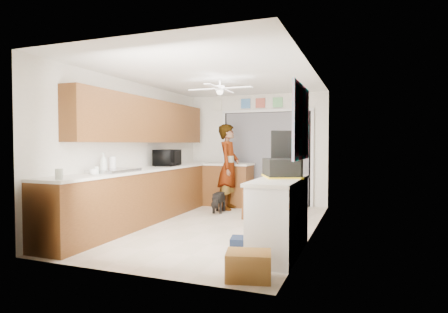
% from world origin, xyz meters
% --- Properties ---
extents(floor, '(5.00, 5.00, 0.00)m').
position_xyz_m(floor, '(0.00, 0.00, 0.00)').
color(floor, beige).
rests_on(floor, ground).
extents(ceiling, '(5.00, 5.00, 0.00)m').
position_xyz_m(ceiling, '(0.00, 0.00, 2.50)').
color(ceiling, white).
rests_on(ceiling, ground).
extents(wall_back, '(3.20, 0.00, 3.20)m').
position_xyz_m(wall_back, '(0.00, 2.50, 1.25)').
color(wall_back, white).
rests_on(wall_back, ground).
extents(wall_front, '(3.20, 0.00, 3.20)m').
position_xyz_m(wall_front, '(0.00, -2.50, 1.25)').
color(wall_front, white).
rests_on(wall_front, ground).
extents(wall_left, '(0.00, 5.00, 5.00)m').
position_xyz_m(wall_left, '(-1.60, 0.00, 1.25)').
color(wall_left, white).
rests_on(wall_left, ground).
extents(wall_right, '(0.00, 5.00, 5.00)m').
position_xyz_m(wall_right, '(1.60, 0.00, 1.25)').
color(wall_right, white).
rests_on(wall_right, ground).
extents(left_base_cabinets, '(0.60, 4.80, 0.90)m').
position_xyz_m(left_base_cabinets, '(-1.30, 0.00, 0.45)').
color(left_base_cabinets, brown).
rests_on(left_base_cabinets, floor).
extents(left_countertop, '(0.62, 4.80, 0.04)m').
position_xyz_m(left_countertop, '(-1.29, 0.00, 0.92)').
color(left_countertop, white).
rests_on(left_countertop, left_base_cabinets).
extents(upper_cabinets, '(0.32, 4.00, 0.80)m').
position_xyz_m(upper_cabinets, '(-1.44, 0.20, 1.80)').
color(upper_cabinets, brown).
rests_on(upper_cabinets, wall_left).
extents(sink_basin, '(0.50, 0.76, 0.06)m').
position_xyz_m(sink_basin, '(-1.29, -1.00, 0.95)').
color(sink_basin, silver).
rests_on(sink_basin, left_countertop).
extents(faucet, '(0.03, 0.03, 0.22)m').
position_xyz_m(faucet, '(-1.48, -1.00, 1.05)').
color(faucet, silver).
rests_on(faucet, left_countertop).
extents(peninsula_base, '(1.00, 0.60, 0.90)m').
position_xyz_m(peninsula_base, '(-0.50, 2.00, 0.45)').
color(peninsula_base, brown).
rests_on(peninsula_base, floor).
extents(peninsula_top, '(1.04, 0.64, 0.04)m').
position_xyz_m(peninsula_top, '(-0.50, 2.00, 0.92)').
color(peninsula_top, white).
rests_on(peninsula_top, peninsula_base).
extents(back_opening_recess, '(2.00, 0.06, 2.10)m').
position_xyz_m(back_opening_recess, '(0.25, 2.47, 1.05)').
color(back_opening_recess, black).
rests_on(back_opening_recess, wall_back).
extents(curtain_panel, '(1.90, 0.03, 2.05)m').
position_xyz_m(curtain_panel, '(0.25, 2.43, 1.05)').
color(curtain_panel, gray).
rests_on(curtain_panel, wall_back).
extents(door_trim_left, '(0.06, 0.04, 2.10)m').
position_xyz_m(door_trim_left, '(-0.77, 2.44, 1.05)').
color(door_trim_left, white).
rests_on(door_trim_left, wall_back).
extents(door_trim_right, '(0.06, 0.04, 2.10)m').
position_xyz_m(door_trim_right, '(1.27, 2.44, 1.05)').
color(door_trim_right, white).
rests_on(door_trim_right, wall_back).
extents(door_trim_head, '(2.10, 0.04, 0.06)m').
position_xyz_m(door_trim_head, '(0.25, 2.44, 2.12)').
color(door_trim_head, white).
rests_on(door_trim_head, wall_back).
extents(header_frame_1, '(0.22, 0.02, 0.22)m').
position_xyz_m(header_frame_1, '(-0.25, 2.47, 2.30)').
color(header_frame_1, '#4B84C8').
rests_on(header_frame_1, wall_back).
extents(header_frame_2, '(0.22, 0.02, 0.22)m').
position_xyz_m(header_frame_2, '(0.10, 2.47, 2.30)').
color(header_frame_2, '#BD5747').
rests_on(header_frame_2, wall_back).
extents(header_frame_3, '(0.22, 0.02, 0.22)m').
position_xyz_m(header_frame_3, '(0.50, 2.47, 2.30)').
color(header_frame_3, '#6EC075').
rests_on(header_frame_3, wall_back).
extents(header_frame_4, '(0.22, 0.02, 0.22)m').
position_xyz_m(header_frame_4, '(0.90, 2.47, 2.30)').
color(header_frame_4, silver).
rests_on(header_frame_4, wall_back).
extents(route66_sign, '(0.22, 0.02, 0.26)m').
position_xyz_m(route66_sign, '(-0.95, 2.47, 2.30)').
color(route66_sign, silver).
rests_on(route66_sign, wall_back).
extents(right_counter_base, '(0.50, 1.40, 0.90)m').
position_xyz_m(right_counter_base, '(1.35, -1.20, 0.45)').
color(right_counter_base, white).
rests_on(right_counter_base, floor).
extents(right_counter_top, '(0.54, 1.44, 0.04)m').
position_xyz_m(right_counter_top, '(1.34, -1.20, 0.92)').
color(right_counter_top, white).
rests_on(right_counter_top, right_counter_base).
extents(abstract_painting, '(0.03, 1.15, 0.95)m').
position_xyz_m(abstract_painting, '(1.58, -1.00, 1.65)').
color(abstract_painting, '#F4598D').
rests_on(abstract_painting, wall_right).
extents(ceiling_fan, '(1.14, 1.14, 0.24)m').
position_xyz_m(ceiling_fan, '(0.00, 0.20, 2.32)').
color(ceiling_fan, white).
rests_on(ceiling_fan, ceiling).
extents(microwave, '(0.47, 0.63, 0.32)m').
position_xyz_m(microwave, '(-1.30, 0.69, 1.10)').
color(microwave, black).
rests_on(microwave, left_countertop).
extents(soap_bottle, '(0.13, 0.13, 0.30)m').
position_xyz_m(soap_bottle, '(-1.38, -1.14, 1.09)').
color(soap_bottle, silver).
rests_on(soap_bottle, left_countertop).
extents(cup, '(0.13, 0.13, 0.08)m').
position_xyz_m(cup, '(-1.22, -1.55, 0.98)').
color(cup, white).
rests_on(cup, left_countertop).
extents(jar_a, '(0.12, 0.12, 0.13)m').
position_xyz_m(jar_a, '(-1.15, -2.25, 1.01)').
color(jar_a, silver).
rests_on(jar_a, left_countertop).
extents(jar_b, '(0.09, 0.09, 0.11)m').
position_xyz_m(jar_b, '(-1.27, -1.43, 1.00)').
color(jar_b, silver).
rests_on(jar_b, left_countertop).
extents(paper_towel_roll, '(0.14, 0.14, 0.23)m').
position_xyz_m(paper_towel_roll, '(-1.45, -0.83, 1.06)').
color(paper_towel_roll, white).
rests_on(paper_towel_roll, left_countertop).
extents(suitcase, '(0.61, 0.68, 0.24)m').
position_xyz_m(suitcase, '(1.32, -0.95, 1.06)').
color(suitcase, black).
rests_on(suitcase, right_counter_top).
extents(suitcase_rim, '(0.64, 0.71, 0.02)m').
position_xyz_m(suitcase_rim, '(1.32, -0.95, 0.95)').
color(suitcase_rim, yellow).
rests_on(suitcase_rim, suitcase).
extents(suitcase_lid, '(0.40, 0.20, 0.50)m').
position_xyz_m(suitcase_lid, '(1.32, -0.66, 1.31)').
color(suitcase_lid, black).
rests_on(suitcase_lid, suitcase).
extents(cardboard_box, '(0.52, 0.44, 0.28)m').
position_xyz_m(cardboard_box, '(1.25, -2.20, 0.14)').
color(cardboard_box, '#AC7B36').
rests_on(cardboard_box, floor).
extents(navy_crate, '(0.37, 0.33, 0.20)m').
position_xyz_m(navy_crate, '(0.93, -1.35, 0.10)').
color(navy_crate, '#141D32').
rests_on(navy_crate, floor).
extents(cabinet_door_panel, '(0.45, 0.31, 0.62)m').
position_xyz_m(cabinet_door_panel, '(0.48, 0.63, 0.31)').
color(cabinet_door_panel, brown).
rests_on(cabinet_door_panel, floor).
extents(man, '(0.48, 0.68, 1.78)m').
position_xyz_m(man, '(-0.33, 1.55, 0.89)').
color(man, white).
rests_on(man, floor).
extents(dog, '(0.31, 0.59, 0.44)m').
position_xyz_m(dog, '(-0.39, 1.14, 0.22)').
color(dog, black).
rests_on(dog, floor).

